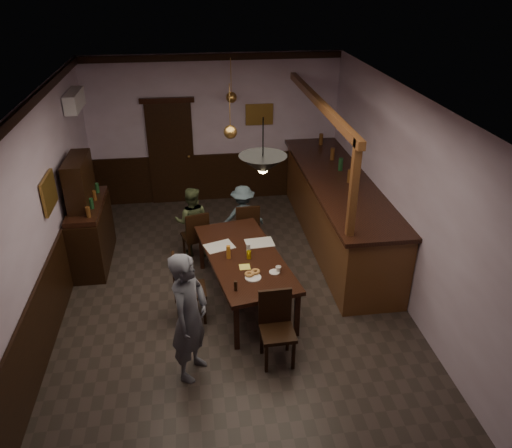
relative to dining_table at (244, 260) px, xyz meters
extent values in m
cube|color=#2D2621|center=(-0.18, -0.35, -0.69)|extent=(5.00, 8.00, 0.01)
cube|color=white|center=(-0.18, -0.35, 2.31)|extent=(5.00, 8.00, 0.01)
cube|color=#B299AF|center=(-0.18, 3.65, 0.81)|extent=(5.00, 0.01, 3.00)
cube|color=#B299AF|center=(-2.68, -0.35, 0.81)|extent=(0.01, 8.00, 3.00)
cube|color=#B299AF|center=(2.32, -0.35, 0.81)|extent=(0.01, 8.00, 3.00)
cube|color=black|center=(0.00, 0.00, 0.03)|extent=(1.39, 2.35, 0.06)
cube|color=black|center=(-0.22, -1.08, -0.34)|extent=(0.07, 0.07, 0.69)
cube|color=black|center=(0.60, -0.92, -0.34)|extent=(0.07, 0.07, 0.69)
cube|color=black|center=(-0.60, 0.92, -0.34)|extent=(0.07, 0.07, 0.69)
cube|color=black|center=(0.22, 1.08, -0.34)|extent=(0.07, 0.07, 0.69)
cube|color=black|center=(-0.69, 1.24, -0.26)|extent=(0.49, 0.49, 0.05)
cube|color=black|center=(-0.64, 1.07, 0.00)|extent=(0.39, 0.15, 0.47)
cube|color=black|center=(-0.58, 1.44, -0.48)|extent=(0.04, 0.04, 0.41)
cube|color=black|center=(-0.89, 1.35, -0.48)|extent=(0.04, 0.04, 0.41)
cube|color=black|center=(-0.49, 1.14, -0.48)|extent=(0.04, 0.04, 0.41)
cube|color=black|center=(-0.80, 1.04, -0.48)|extent=(0.04, 0.04, 0.41)
cube|color=black|center=(0.19, 1.41, -0.25)|extent=(0.42, 0.42, 0.05)
cube|color=black|center=(0.20, 1.23, 0.01)|extent=(0.41, 0.06, 0.48)
cube|color=black|center=(0.35, 1.58, -0.48)|extent=(0.04, 0.04, 0.41)
cube|color=black|center=(0.02, 1.57, -0.48)|extent=(0.04, 0.04, 0.41)
cube|color=black|center=(0.36, 1.25, -0.48)|extent=(0.04, 0.04, 0.41)
cube|color=black|center=(0.04, 1.24, -0.48)|extent=(0.04, 0.04, 0.41)
cube|color=black|center=(0.26, -1.38, -0.24)|extent=(0.43, 0.43, 0.05)
cube|color=black|center=(0.25, -1.19, 0.03)|extent=(0.42, 0.05, 0.50)
cube|color=black|center=(0.09, -1.55, -0.47)|extent=(0.04, 0.04, 0.43)
cube|color=black|center=(0.43, -1.54, -0.47)|extent=(0.04, 0.04, 0.43)
cube|color=black|center=(0.08, -1.21, -0.47)|extent=(0.04, 0.04, 0.43)
cube|color=black|center=(0.42, -1.20, -0.47)|extent=(0.04, 0.04, 0.43)
cube|color=black|center=(-0.80, -0.35, -0.22)|extent=(0.45, 0.45, 0.05)
cube|color=black|center=(-0.99, -0.36, 0.06)|extent=(0.06, 0.43, 0.51)
cube|color=black|center=(-0.62, -0.52, -0.46)|extent=(0.04, 0.04, 0.44)
cube|color=black|center=(-0.63, -0.17, -0.46)|extent=(0.04, 0.04, 0.44)
cube|color=black|center=(-0.97, -0.54, -0.46)|extent=(0.04, 0.04, 0.44)
cube|color=black|center=(-0.98, -0.19, -0.46)|extent=(0.04, 0.04, 0.44)
imported|color=slate|center=(-0.80, -1.42, 0.16)|extent=(0.64, 0.73, 1.68)
imported|color=#475332|center=(-0.73, 1.44, -0.07)|extent=(0.64, 0.52, 1.23)
imported|color=slate|center=(0.16, 1.61, -0.12)|extent=(0.77, 0.48, 1.14)
cube|color=silver|center=(-0.34, 0.31, 0.07)|extent=(0.49, 0.42, 0.01)
cube|color=silver|center=(0.27, 0.33, 0.07)|extent=(0.44, 0.33, 0.01)
cube|color=#F9EC5B|center=(-0.03, -0.30, 0.07)|extent=(0.18, 0.18, 0.00)
cylinder|color=white|center=(0.36, -0.49, 0.07)|extent=(0.15, 0.15, 0.01)
imported|color=white|center=(0.42, -0.48, 0.11)|extent=(0.09, 0.09, 0.07)
cylinder|color=white|center=(0.06, -0.58, 0.07)|extent=(0.22, 0.22, 0.01)
torus|color=#C68C47|center=(0.01, -0.53, 0.10)|extent=(0.13, 0.13, 0.04)
torus|color=#C68C47|center=(0.10, -0.48, 0.10)|extent=(0.13, 0.13, 0.04)
cylinder|color=gold|center=(0.06, -0.08, 0.12)|extent=(0.07, 0.07, 0.12)
cylinder|color=#BF721E|center=(-0.23, -0.03, 0.16)|extent=(0.06, 0.06, 0.20)
cylinder|color=silver|center=(0.07, 0.07, 0.14)|extent=(0.06, 0.06, 0.15)
cylinder|color=black|center=(-0.20, -0.84, 0.13)|extent=(0.04, 0.04, 0.14)
cube|color=black|center=(-2.38, 1.36, -0.18)|extent=(0.50, 1.41, 1.01)
cube|color=black|center=(-2.38, 1.36, 0.37)|extent=(0.48, 1.36, 0.08)
cube|color=black|center=(-2.43, 1.36, 0.77)|extent=(0.30, 0.91, 0.80)
cube|color=#532816|center=(1.82, 1.63, -0.09)|extent=(0.97, 4.53, 1.19)
cube|color=black|center=(1.80, 1.63, 0.52)|extent=(1.08, 4.64, 0.06)
cube|color=#532816|center=(1.39, 1.63, 1.85)|extent=(0.10, 4.42, 0.12)
cube|color=#532816|center=(1.39, -0.53, 1.20)|extent=(0.10, 0.10, 1.40)
cube|color=#532816|center=(1.39, 3.79, 1.20)|extent=(0.10, 0.10, 1.40)
cube|color=black|center=(-1.08, 3.60, 0.36)|extent=(0.90, 0.06, 2.10)
cube|color=white|center=(-2.56, 2.55, 1.76)|extent=(0.20, 0.85, 0.30)
cube|color=olive|center=(-2.64, 0.45, 1.01)|extent=(0.04, 0.62, 0.48)
cube|color=olive|center=(0.72, 3.61, 1.11)|extent=(0.55, 0.04, 0.42)
cylinder|color=black|center=(0.15, -0.79, 2.04)|extent=(0.02, 0.02, 0.55)
cone|color=black|center=(0.15, -0.79, 1.76)|extent=(0.56, 0.56, 0.22)
sphere|color=#FFD88C|center=(0.15, -0.79, 1.71)|extent=(0.12, 0.12, 0.12)
cylinder|color=#BF8C3F|center=(-0.08, 0.96, 1.96)|extent=(0.02, 0.02, 0.70)
cone|color=#BF8C3F|center=(-0.08, 0.96, 1.61)|extent=(0.20, 0.20, 0.22)
sphere|color=#FFD88C|center=(-0.08, 0.96, 1.56)|extent=(0.12, 0.12, 0.12)
cylinder|color=#BF8C3F|center=(0.12, 3.03, 1.96)|extent=(0.02, 0.02, 0.70)
cone|color=#BF8C3F|center=(0.12, 3.03, 1.61)|extent=(0.20, 0.20, 0.22)
sphere|color=#FFD88C|center=(0.12, 3.03, 1.56)|extent=(0.12, 0.12, 0.12)
camera|label=1|loc=(-0.64, -6.12, 3.84)|focal=35.00mm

